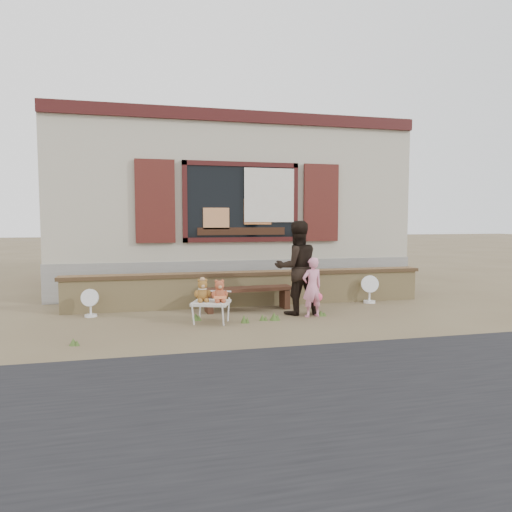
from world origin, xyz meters
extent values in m
plane|color=brown|center=(0.00, 0.00, 0.00)|extent=(80.00, 80.00, 0.00)
cube|color=black|center=(0.00, -5.00, 0.00)|extent=(80.00, 6.00, 0.01)
cube|color=#A59D85|center=(0.00, 4.50, 2.40)|extent=(8.00, 5.00, 3.20)
cube|color=gray|center=(0.00, 4.50, 0.40)|extent=(8.04, 5.04, 0.80)
cube|color=black|center=(0.00, 1.97, 2.05)|extent=(2.30, 0.04, 1.50)
cube|color=#391110|center=(0.00, 1.95, 2.85)|extent=(2.50, 0.08, 0.10)
cube|color=#391110|center=(0.00, 1.95, 1.25)|extent=(2.50, 0.08, 0.10)
cube|color=#391110|center=(-1.20, 1.95, 2.05)|extent=(0.10, 0.08, 1.70)
cube|color=#391110|center=(1.20, 1.95, 2.05)|extent=(0.10, 0.08, 1.70)
cube|color=#3E1112|center=(-1.80, 1.94, 2.05)|extent=(0.80, 0.07, 1.70)
cube|color=#3E1112|center=(1.80, 1.94, 2.05)|extent=(0.80, 0.07, 1.70)
cube|color=silver|center=(0.60, 1.90, 2.20)|extent=(1.10, 0.02, 1.15)
cube|color=#391110|center=(0.00, 1.98, 3.85)|extent=(8.00, 0.12, 0.25)
cube|color=black|center=(0.00, 1.94, 1.43)|extent=(1.90, 0.06, 0.16)
cube|color=tan|center=(-0.55, 1.94, 1.70)|extent=(0.55, 0.06, 0.45)
cube|color=#E08447|center=(0.35, 1.94, 1.85)|extent=(0.60, 0.06, 0.55)
cube|color=tan|center=(0.00, 1.00, 0.30)|extent=(7.00, 0.30, 0.60)
cube|color=brown|center=(0.00, 1.00, 0.63)|extent=(7.10, 0.36, 0.07)
cube|color=#331C12|center=(-0.18, 0.53, 0.40)|extent=(1.70, 0.48, 0.06)
cube|color=#331C12|center=(-0.91, 0.47, 0.18)|extent=(0.13, 0.32, 0.36)
cube|color=#331C12|center=(0.55, 0.58, 0.18)|extent=(0.13, 0.32, 0.36)
cube|color=beige|center=(-0.98, -0.36, 0.33)|extent=(0.71, 0.68, 0.04)
cylinder|color=silver|center=(-1.28, -0.48, 0.15)|extent=(0.03, 0.03, 0.31)
cylinder|color=silver|center=(-0.83, -0.65, 0.15)|extent=(0.03, 0.03, 0.31)
cylinder|color=silver|center=(-1.12, -0.07, 0.15)|extent=(0.03, 0.03, 0.31)
cylinder|color=silver|center=(-0.67, -0.24, 0.15)|extent=(0.03, 0.03, 0.31)
imported|color=pink|center=(0.78, -0.29, 0.52)|extent=(0.42, 0.31, 1.03)
imported|color=black|center=(0.60, 0.00, 0.83)|extent=(0.83, 0.67, 1.66)
cylinder|color=white|center=(-2.94, 0.59, 0.02)|extent=(0.21, 0.21, 0.04)
cylinder|color=white|center=(-2.94, 0.59, 0.15)|extent=(0.03, 0.03, 0.26)
cylinder|color=white|center=(-2.94, 0.59, 0.34)|extent=(0.31, 0.17, 0.30)
cylinder|color=white|center=(2.38, 0.70, 0.02)|extent=(0.24, 0.24, 0.04)
cylinder|color=white|center=(2.38, 0.70, 0.17)|extent=(0.04, 0.04, 0.30)
cylinder|color=white|center=(2.38, 0.70, 0.39)|extent=(0.36, 0.22, 0.35)
cone|color=#3F5923|center=(-2.95, -1.27, 0.05)|extent=(0.11, 0.11, 0.10)
cone|color=#3F5923|center=(-0.46, -0.48, 0.07)|extent=(0.11, 0.11, 0.13)
cone|color=#3F5923|center=(-1.20, -0.11, 0.06)|extent=(0.14, 0.14, 0.12)
cone|color=#3F5923|center=(0.96, -0.25, 0.04)|extent=(0.15, 0.15, 0.09)
cone|color=#3F5923|center=(0.07, -0.41, 0.07)|extent=(0.16, 0.16, 0.13)
cone|color=#3F5923|center=(-0.12, -0.38, 0.05)|extent=(0.11, 0.11, 0.10)
camera|label=1|loc=(-1.94, -7.64, 1.67)|focal=32.00mm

